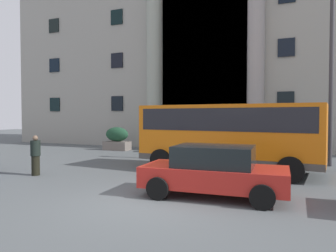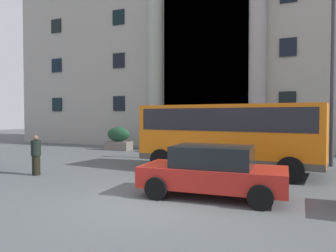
{
  "view_description": "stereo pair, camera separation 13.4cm",
  "coord_description": "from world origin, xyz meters",
  "px_view_note": "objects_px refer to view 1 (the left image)",
  "views": [
    {
      "loc": [
        3.61,
        -7.24,
        2.26
      ],
      "look_at": [
        -1.03,
        4.06,
        1.86
      ],
      "focal_mm": 33.87,
      "sensor_mm": 36.0,
      "label": 1
    },
    {
      "loc": [
        3.73,
        -7.19,
        2.26
      ],
      "look_at": [
        -1.03,
        4.06,
        1.86
      ],
      "focal_mm": 33.87,
      "sensor_mm": 36.0,
      "label": 2
    }
  ],
  "objects_px": {
    "hedge_planter_far_east": "(117,139)",
    "lamppost_plaza_centre": "(331,60)",
    "parked_coupe_end": "(214,171)",
    "pedestrian_child_trailing": "(36,155)",
    "orange_minibus": "(229,132)",
    "hedge_planter_entrance_right": "(273,144)",
    "hedge_planter_entrance_left": "(169,141)"
  },
  "relations": [
    {
      "from": "hedge_planter_far_east",
      "to": "lamppost_plaza_centre",
      "type": "height_order",
      "value": "lamppost_plaza_centre"
    },
    {
      "from": "parked_coupe_end",
      "to": "pedestrian_child_trailing",
      "type": "distance_m",
      "value": 7.03
    },
    {
      "from": "lamppost_plaza_centre",
      "to": "parked_coupe_end",
      "type": "bearing_deg",
      "value": -115.96
    },
    {
      "from": "orange_minibus",
      "to": "lamppost_plaza_centre",
      "type": "distance_m",
      "value": 5.82
    },
    {
      "from": "hedge_planter_entrance_right",
      "to": "parked_coupe_end",
      "type": "bearing_deg",
      "value": -95.68
    },
    {
      "from": "hedge_planter_entrance_left",
      "to": "pedestrian_child_trailing",
      "type": "height_order",
      "value": "pedestrian_child_trailing"
    },
    {
      "from": "hedge_planter_entrance_left",
      "to": "pedestrian_child_trailing",
      "type": "distance_m",
      "value": 8.9
    },
    {
      "from": "hedge_planter_entrance_left",
      "to": "pedestrian_child_trailing",
      "type": "bearing_deg",
      "value": -102.22
    },
    {
      "from": "hedge_planter_entrance_right",
      "to": "pedestrian_child_trailing",
      "type": "bearing_deg",
      "value": -132.51
    },
    {
      "from": "hedge_planter_entrance_left",
      "to": "parked_coupe_end",
      "type": "relative_size",
      "value": 0.38
    },
    {
      "from": "orange_minibus",
      "to": "lamppost_plaza_centre",
      "type": "bearing_deg",
      "value": 43.54
    },
    {
      "from": "hedge_planter_entrance_right",
      "to": "parked_coupe_end",
      "type": "distance_m",
      "value": 9.18
    },
    {
      "from": "hedge_planter_entrance_right",
      "to": "hedge_planter_entrance_left",
      "type": "relative_size",
      "value": 1.39
    },
    {
      "from": "orange_minibus",
      "to": "hedge_planter_entrance_left",
      "type": "relative_size",
      "value": 4.75
    },
    {
      "from": "parked_coupe_end",
      "to": "pedestrian_child_trailing",
      "type": "xyz_separation_m",
      "value": [
        -7.01,
        0.5,
        0.03
      ]
    },
    {
      "from": "hedge_planter_entrance_right",
      "to": "lamppost_plaza_centre",
      "type": "bearing_deg",
      "value": -37.34
    },
    {
      "from": "hedge_planter_entrance_right",
      "to": "pedestrian_child_trailing",
      "type": "relative_size",
      "value": 1.4
    },
    {
      "from": "orange_minibus",
      "to": "hedge_planter_entrance_right",
      "type": "distance_m",
      "value": 5.25
    },
    {
      "from": "hedge_planter_entrance_right",
      "to": "hedge_planter_far_east",
      "type": "bearing_deg",
      "value": 179.46
    },
    {
      "from": "pedestrian_child_trailing",
      "to": "lamppost_plaza_centre",
      "type": "distance_m",
      "value": 13.05
    },
    {
      "from": "hedge_planter_far_east",
      "to": "hedge_planter_entrance_left",
      "type": "bearing_deg",
      "value": -0.51
    },
    {
      "from": "hedge_planter_entrance_left",
      "to": "lamppost_plaza_centre",
      "type": "height_order",
      "value": "lamppost_plaza_centre"
    },
    {
      "from": "hedge_planter_entrance_left",
      "to": "hedge_planter_far_east",
      "type": "distance_m",
      "value": 3.67
    },
    {
      "from": "orange_minibus",
      "to": "hedge_planter_far_east",
      "type": "bearing_deg",
      "value": 154.26
    },
    {
      "from": "hedge_planter_entrance_left",
      "to": "hedge_planter_entrance_right",
      "type": "bearing_deg",
      "value": -0.57
    },
    {
      "from": "orange_minibus",
      "to": "hedge_planter_entrance_right",
      "type": "height_order",
      "value": "orange_minibus"
    },
    {
      "from": "hedge_planter_entrance_right",
      "to": "lamppost_plaza_centre",
      "type": "distance_m",
      "value": 5.13
    },
    {
      "from": "hedge_planter_entrance_right",
      "to": "pedestrian_child_trailing",
      "type": "distance_m",
      "value": 11.72
    },
    {
      "from": "pedestrian_child_trailing",
      "to": "lamppost_plaza_centre",
      "type": "bearing_deg",
      "value": 47.48
    },
    {
      "from": "hedge_planter_entrance_right",
      "to": "hedge_planter_entrance_left",
      "type": "xyz_separation_m",
      "value": [
        -6.03,
        0.06,
        -0.01
      ]
    },
    {
      "from": "orange_minibus",
      "to": "parked_coupe_end",
      "type": "height_order",
      "value": "orange_minibus"
    },
    {
      "from": "hedge_planter_far_east",
      "to": "parked_coupe_end",
      "type": "distance_m",
      "value": 12.75
    }
  ]
}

